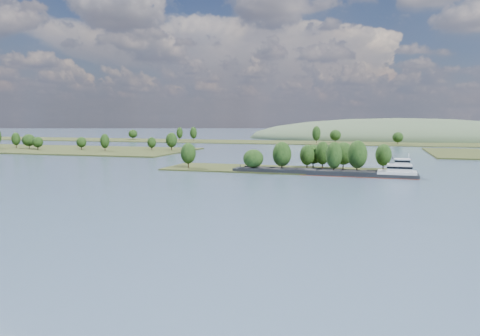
% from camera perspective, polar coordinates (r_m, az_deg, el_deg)
% --- Properties ---
extents(ground, '(1800.00, 1800.00, 0.00)m').
position_cam_1_polar(ground, '(140.67, 0.32, -2.89)').
color(ground, '#3B4F66').
rests_on(ground, ground).
extents(tree_island, '(100.00, 30.64, 14.12)m').
position_cam_1_polar(tree_island, '(195.87, 7.01, 0.81)').
color(tree_island, '#293216').
rests_on(tree_island, ground).
extents(back_shoreline, '(900.00, 60.00, 16.07)m').
position_cam_1_polar(back_shoreline, '(415.01, 12.14, 3.04)').
color(back_shoreline, '#293216').
rests_on(back_shoreline, ground).
extents(hill_west, '(320.00, 160.00, 44.00)m').
position_cam_1_polar(hill_west, '(514.58, 18.67, 3.34)').
color(hill_west, '#394B33').
rests_on(hill_west, ground).
extents(cargo_barge, '(71.54, 11.36, 9.64)m').
position_cam_1_polar(cargo_barge, '(184.35, 11.55, -0.49)').
color(cargo_barge, black).
rests_on(cargo_barge, ground).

